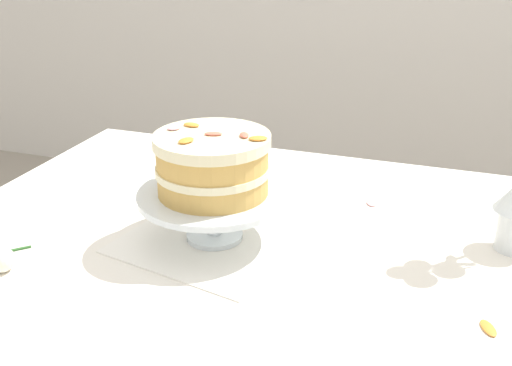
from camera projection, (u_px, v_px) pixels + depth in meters
dining_table at (278, 288)px, 1.21m from camera, size 1.40×1.00×0.74m
linen_napkin at (215, 238)px, 1.20m from camera, size 0.38×0.38×0.00m
cake_stand at (214, 200)px, 1.17m from camera, size 0.29×0.29×0.10m
layer_cake at (213, 164)px, 1.14m from camera, size 0.22×0.22×0.12m
fallen_rose at (1, 259)px, 1.09m from camera, size 0.11×0.11×0.05m
loose_petal_1 at (488, 328)px, 0.94m from camera, size 0.03×0.05×0.01m
loose_petal_2 at (372, 202)px, 1.35m from camera, size 0.03×0.04×0.00m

